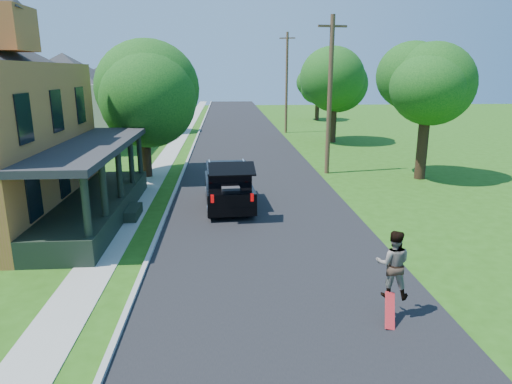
{
  "coord_description": "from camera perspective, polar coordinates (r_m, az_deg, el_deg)",
  "views": [
    {
      "loc": [
        -1.52,
        -12.3,
        5.89
      ],
      "look_at": [
        -0.47,
        3.0,
        1.81
      ],
      "focal_mm": 32.0,
      "sensor_mm": 36.0,
      "label": 1
    }
  ],
  "objects": [
    {
      "name": "curb",
      "position": [
        32.93,
        -8.3,
        4.44
      ],
      "size": [
        0.15,
        120.0,
        0.12
      ],
      "primitive_type": "cube",
      "color": "#9C9C97",
      "rests_on": "ground"
    },
    {
      "name": "front_walk",
      "position": [
        20.81,
        -26.33,
        -3.14
      ],
      "size": [
        6.5,
        1.2,
        0.03
      ],
      "primitive_type": "cube",
      "color": "#97988F",
      "rests_on": "ground"
    },
    {
      "name": "skateboarder",
      "position": [
        11.67,
        16.75,
        -8.6
      ],
      "size": [
        0.98,
        0.85,
        1.71
      ],
      "rotation": [
        0.0,
        0.0,
        2.86
      ],
      "color": "black",
      "rests_on": "ground"
    },
    {
      "name": "tree_left_mid",
      "position": [
        26.42,
        -14.14,
        12.82
      ],
      "size": [
        5.93,
        5.87,
        8.22
      ],
      "rotation": [
        0.0,
        0.0,
        -0.05
      ],
      "color": "black",
      "rests_on": "ground"
    },
    {
      "name": "ground",
      "position": [
        13.72,
        2.85,
        -10.54
      ],
      "size": [
        140.0,
        140.0,
        0.0
      ],
      "primitive_type": "plane",
      "color": "#255210",
      "rests_on": "ground"
    },
    {
      "name": "utility_pole_near",
      "position": [
        26.88,
        9.21,
        11.94
      ],
      "size": [
        1.65,
        0.29,
        8.89
      ],
      "rotation": [
        0.0,
        0.0,
        0.1
      ],
      "color": "#452C20",
      "rests_on": "ground"
    },
    {
      "name": "tree_right_mid",
      "position": [
        39.29,
        9.82,
        14.26
      ],
      "size": [
        6.67,
        6.49,
        8.5
      ],
      "rotation": [
        0.0,
        0.0,
        0.31
      ],
      "color": "black",
      "rests_on": "ground"
    },
    {
      "name": "tree_right_far",
      "position": [
        57.12,
        7.72,
        13.31
      ],
      "size": [
        4.66,
        4.51,
        6.91
      ],
      "rotation": [
        0.0,
        0.0,
        0.0
      ],
      "color": "black",
      "rests_on": "ground"
    },
    {
      "name": "skateboard",
      "position": [
        11.68,
        16.38,
        -14.13
      ],
      "size": [
        0.39,
        0.6,
        0.75
      ],
      "rotation": [
        0.0,
        0.0,
        0.03
      ],
      "color": "red",
      "rests_on": "ground"
    },
    {
      "name": "sidewalk",
      "position": [
        33.08,
        -10.99,
        4.37
      ],
      "size": [
        1.3,
        120.0,
        0.03
      ],
      "primitive_type": "cube",
      "color": "#97988F",
      "rests_on": "ground"
    },
    {
      "name": "tree_right_near",
      "position": [
        26.8,
        20.64,
        12.86
      ],
      "size": [
        5.69,
        5.83,
        7.99
      ],
      "rotation": [
        0.0,
        0.0,
        -0.23
      ],
      "color": "black",
      "rests_on": "ground"
    },
    {
      "name": "neighbor_house_mid",
      "position": [
        38.26,
        -22.63,
        11.24
      ],
      "size": [
        12.78,
        12.78,
        8.3
      ],
      "color": "beige",
      "rests_on": "ground"
    },
    {
      "name": "tree_left_far",
      "position": [
        46.65,
        -13.72,
        13.18
      ],
      "size": [
        6.09,
        5.87,
        7.51
      ],
      "rotation": [
        0.0,
        0.0,
        0.27
      ],
      "color": "black",
      "rests_on": "ground"
    },
    {
      "name": "black_suv",
      "position": [
        20.34,
        -3.48,
        0.72
      ],
      "size": [
        2.24,
        5.23,
        2.39
      ],
      "rotation": [
        0.0,
        0.0,
        0.06
      ],
      "color": "black",
      "rests_on": "ground"
    },
    {
      "name": "street",
      "position": [
        32.87,
        -1.22,
        4.58
      ],
      "size": [
        8.0,
        120.0,
        0.02
      ],
      "primitive_type": "cube",
      "color": "black",
      "rests_on": "ground"
    },
    {
      "name": "utility_pole_far",
      "position": [
        45.06,
        3.85,
        13.54
      ],
      "size": [
        1.46,
        0.54,
        9.42
      ],
      "rotation": [
        0.0,
        0.0,
        -0.3
      ],
      "color": "#452C20",
      "rests_on": "ground"
    },
    {
      "name": "neighbor_house_far",
      "position": [
        53.68,
        -17.24,
        12.44
      ],
      "size": [
        12.78,
        12.78,
        8.3
      ],
      "color": "beige",
      "rests_on": "ground"
    }
  ]
}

